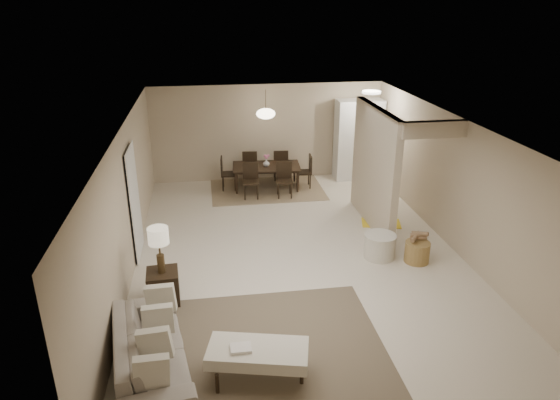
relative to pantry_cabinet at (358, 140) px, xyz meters
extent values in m
plane|color=beige|center=(-2.35, -4.15, -1.05)|extent=(9.00, 9.00, 0.00)
plane|color=white|center=(-2.35, -4.15, 1.45)|extent=(9.00, 9.00, 0.00)
plane|color=#BEA98F|center=(-2.35, 0.35, 0.20)|extent=(6.00, 0.00, 6.00)
plane|color=#BEA98F|center=(-5.35, -4.15, 0.20)|extent=(0.00, 9.00, 9.00)
plane|color=#BEA98F|center=(0.65, -4.15, 0.20)|extent=(0.00, 9.00, 9.00)
cube|color=#BEA98F|center=(-0.55, -2.90, 0.20)|extent=(0.15, 2.50, 2.50)
cube|color=black|center=(-5.32, -3.55, -0.03)|extent=(0.04, 0.90, 2.04)
cube|color=white|center=(0.00, 0.00, 0.00)|extent=(1.20, 0.55, 2.10)
cylinder|color=white|center=(-0.05, -0.95, 1.41)|extent=(0.44, 0.44, 0.05)
cube|color=brown|center=(-3.26, -6.92, -1.04)|extent=(3.20, 3.20, 0.01)
imported|color=gray|center=(-4.80, -6.92, -0.73)|extent=(2.32, 1.21, 0.64)
cube|color=beige|center=(-3.46, -7.22, -0.68)|extent=(1.36, 0.85, 0.17)
cylinder|color=black|center=(-3.98, -7.43, -0.91)|extent=(0.05, 0.05, 0.28)
cylinder|color=black|center=(-2.93, -7.43, -0.91)|extent=(0.05, 0.05, 0.28)
cylinder|color=black|center=(-3.98, -7.01, -0.91)|extent=(0.05, 0.05, 0.28)
cylinder|color=black|center=(-2.93, -7.01, -0.91)|extent=(0.05, 0.05, 0.28)
cube|color=black|center=(-4.75, -5.28, -0.78)|extent=(0.51, 0.51, 0.53)
cylinder|color=#4B3920|center=(-4.75, -5.28, -0.37)|extent=(0.12, 0.12, 0.30)
cylinder|color=#4B3920|center=(-4.75, -5.28, -0.09)|extent=(0.03, 0.03, 0.26)
cylinder|color=beige|center=(-4.75, -5.28, 0.11)|extent=(0.32, 0.32, 0.26)
cylinder|color=beige|center=(-0.87, -4.39, -0.82)|extent=(0.59, 0.59, 0.46)
cylinder|color=olive|center=(-0.25, -4.65, -0.86)|extent=(0.49, 0.49, 0.39)
cube|color=#877154|center=(-2.49, -0.45, -1.04)|extent=(2.80, 2.10, 0.01)
imported|color=black|center=(-2.49, -0.45, -0.75)|extent=(1.75, 1.06, 0.59)
imported|color=white|center=(-2.49, -0.45, -0.37)|extent=(0.22, 0.22, 0.18)
cube|color=yellow|center=(-0.32, -2.95, -1.04)|extent=(0.91, 0.68, 0.01)
cylinder|color=#4B3920|center=(-2.49, -0.45, 1.20)|extent=(0.02, 0.02, 0.50)
ellipsoid|color=#FFEAC6|center=(-2.49, -0.45, 0.87)|extent=(0.46, 0.46, 0.25)
camera|label=1|loc=(-3.94, -12.28, 3.45)|focal=32.00mm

